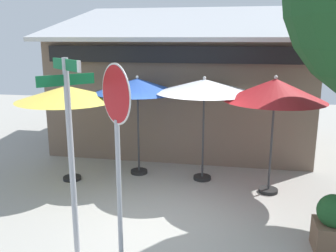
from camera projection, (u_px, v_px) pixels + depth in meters
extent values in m
cube|color=#9E9B93|center=(162.00, 222.00, 7.23)|extent=(28.00, 28.00, 0.10)
cube|color=#705B4C|center=(185.00, 92.00, 12.36)|extent=(7.58, 4.89, 3.39)
cube|color=#B7BABF|center=(186.00, 21.00, 11.67)|extent=(8.08, 5.50, 1.24)
cube|color=black|center=(173.00, 54.00, 9.65)|extent=(6.98, 0.16, 0.44)
cylinder|color=#A8AAB2|center=(72.00, 164.00, 5.61)|extent=(0.09, 0.09, 3.20)
cube|color=#116B38|center=(65.00, 65.00, 5.26)|extent=(0.67, 0.61, 0.16)
cube|color=#116B38|center=(66.00, 80.00, 5.31)|extent=(0.61, 0.67, 0.16)
cube|color=white|center=(79.00, 67.00, 4.90)|extent=(0.07, 0.07, 0.16)
cylinder|color=#A8AAB2|center=(119.00, 202.00, 5.24)|extent=(0.07, 0.07, 2.40)
cylinder|color=white|center=(116.00, 94.00, 4.88)|extent=(0.59, 0.60, 0.83)
cylinder|color=red|center=(116.00, 94.00, 4.88)|extent=(0.56, 0.57, 0.78)
cylinder|color=black|center=(72.00, 178.00, 9.22)|extent=(0.44, 0.44, 0.08)
cylinder|color=#333335|center=(70.00, 140.00, 8.99)|extent=(0.05, 0.05, 2.07)
cone|color=#EAD14C|center=(67.00, 93.00, 8.71)|extent=(2.40, 2.40, 0.35)
sphere|color=silver|center=(66.00, 84.00, 8.67)|extent=(0.08, 0.08, 0.08)
cylinder|color=black|center=(139.00, 172.00, 9.66)|extent=(0.44, 0.44, 0.08)
cylinder|color=#333335|center=(138.00, 133.00, 9.42)|extent=(0.05, 0.05, 2.19)
cone|color=#2D56B7|center=(137.00, 85.00, 9.13)|extent=(2.14, 2.14, 0.35)
sphere|color=silver|center=(137.00, 77.00, 9.08)|extent=(0.08, 0.08, 0.08)
cylinder|color=black|center=(202.00, 178.00, 9.25)|extent=(0.44, 0.44, 0.08)
cylinder|color=#333335|center=(203.00, 136.00, 8.99)|extent=(0.05, 0.05, 2.26)
cone|color=white|center=(204.00, 86.00, 8.70)|extent=(2.35, 2.35, 0.31)
sphere|color=silver|center=(204.00, 78.00, 8.65)|extent=(0.08, 0.08, 0.08)
cylinder|color=black|center=(268.00, 190.00, 8.47)|extent=(0.44, 0.44, 0.08)
cylinder|color=#333335|center=(271.00, 147.00, 8.23)|extent=(0.05, 0.05, 2.18)
cone|color=#B21E23|center=(275.00, 90.00, 7.92)|extent=(2.21, 2.21, 0.49)
sphere|color=silver|center=(276.00, 77.00, 7.86)|extent=(0.08, 0.08, 0.08)
cube|color=brown|center=(331.00, 237.00, 6.09)|extent=(0.57, 0.57, 0.50)
sphere|color=#1E4C23|center=(334.00, 211.00, 5.98)|extent=(0.55, 0.55, 0.55)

